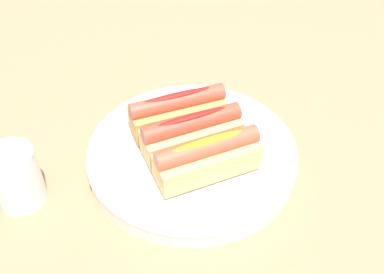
% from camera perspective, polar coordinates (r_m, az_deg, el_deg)
% --- Properties ---
extents(ground_plane, '(2.40, 2.40, 0.00)m').
position_cam_1_polar(ground_plane, '(0.73, 0.98, -1.49)').
color(ground_plane, '#9E7A56').
extents(serving_bowl, '(0.32, 0.32, 0.03)m').
position_cam_1_polar(serving_bowl, '(0.70, 0.00, -2.09)').
color(serving_bowl, white).
rests_on(serving_bowl, ground_plane).
extents(hotdog_front, '(0.15, 0.06, 0.06)m').
position_cam_1_polar(hotdog_front, '(0.71, -1.77, 3.27)').
color(hotdog_front, tan).
rests_on(hotdog_front, serving_bowl).
extents(hotdog_back, '(0.15, 0.06, 0.06)m').
position_cam_1_polar(hotdog_back, '(0.67, 0.00, 0.49)').
color(hotdog_back, '#DBB270').
rests_on(hotdog_back, serving_bowl).
extents(hotdog_side, '(0.15, 0.06, 0.06)m').
position_cam_1_polar(hotdog_side, '(0.63, 1.97, -2.61)').
color(hotdog_side, '#DBB270').
rests_on(hotdog_side, serving_bowl).
extents(water_glass, '(0.07, 0.07, 0.09)m').
position_cam_1_polar(water_glass, '(0.67, -21.31, -4.98)').
color(water_glass, white).
rests_on(water_glass, ground_plane).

